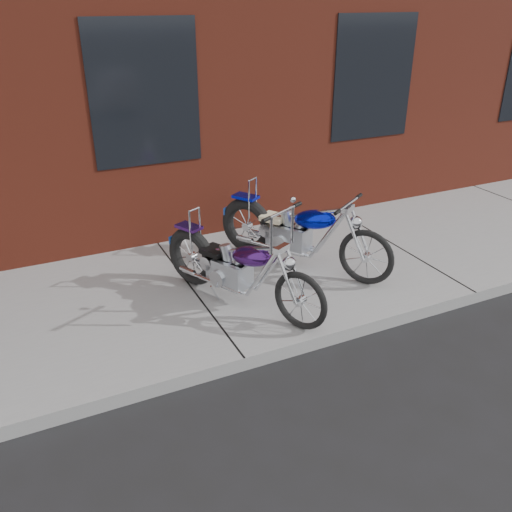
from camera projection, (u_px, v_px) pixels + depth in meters
ground at (245, 371)px, 5.29m from camera, size 120.00×120.00×0.00m
sidewalk at (193, 295)px, 6.48m from camera, size 22.00×3.00×0.15m
chopper_purple at (238, 270)px, 6.02m from camera, size 1.08×2.07×1.26m
chopper_blue at (299, 235)px, 6.85m from camera, size 1.40×2.09×1.05m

